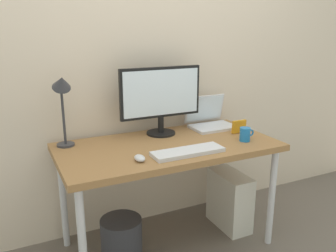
{
  "coord_description": "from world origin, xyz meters",
  "views": [
    {
      "loc": [
        -0.93,
        -1.94,
        1.46
      ],
      "look_at": [
        0.0,
        0.0,
        0.85
      ],
      "focal_mm": 37.88,
      "sensor_mm": 36.0,
      "label": 1
    }
  ],
  "objects_px": {
    "photo_frame": "(239,127)",
    "mouse": "(140,158)",
    "monitor": "(161,96)",
    "computer_tower": "(230,200)",
    "laptop": "(209,119)",
    "coffee_mug": "(245,134)",
    "keyboard": "(188,152)",
    "wastebasket": "(122,241)",
    "desk_lamp": "(62,94)",
    "desk": "(168,153)"
  },
  "relations": [
    {
      "from": "photo_frame",
      "to": "computer_tower",
      "type": "distance_m",
      "value": 0.57
    },
    {
      "from": "monitor",
      "to": "computer_tower",
      "type": "xyz_separation_m",
      "value": [
        0.47,
        -0.2,
        -0.79
      ]
    },
    {
      "from": "desk_lamp",
      "to": "photo_frame",
      "type": "height_order",
      "value": "desk_lamp"
    },
    {
      "from": "desk",
      "to": "photo_frame",
      "type": "height_order",
      "value": "photo_frame"
    },
    {
      "from": "mouse",
      "to": "wastebasket",
      "type": "height_order",
      "value": "mouse"
    },
    {
      "from": "desk_lamp",
      "to": "computer_tower",
      "type": "height_order",
      "value": "desk_lamp"
    },
    {
      "from": "computer_tower",
      "to": "wastebasket",
      "type": "distance_m",
      "value": 0.87
    },
    {
      "from": "desk_lamp",
      "to": "monitor",
      "type": "bearing_deg",
      "value": -0.08
    },
    {
      "from": "desk",
      "to": "wastebasket",
      "type": "distance_m",
      "value": 0.62
    },
    {
      "from": "desk",
      "to": "wastebasket",
      "type": "bearing_deg",
      "value": -172.62
    },
    {
      "from": "monitor",
      "to": "photo_frame",
      "type": "distance_m",
      "value": 0.59
    },
    {
      "from": "wastebasket",
      "to": "laptop",
      "type": "bearing_deg",
      "value": 19.18
    },
    {
      "from": "desk",
      "to": "laptop",
      "type": "distance_m",
      "value": 0.53
    },
    {
      "from": "laptop",
      "to": "wastebasket",
      "type": "xyz_separation_m",
      "value": [
        -0.8,
        -0.28,
        -0.64
      ]
    },
    {
      "from": "desk",
      "to": "photo_frame",
      "type": "xyz_separation_m",
      "value": [
        0.55,
        -0.0,
        0.11
      ]
    },
    {
      "from": "desk",
      "to": "monitor",
      "type": "height_order",
      "value": "monitor"
    },
    {
      "from": "keyboard",
      "to": "desk",
      "type": "bearing_deg",
      "value": 98.22
    },
    {
      "from": "keyboard",
      "to": "computer_tower",
      "type": "height_order",
      "value": "keyboard"
    },
    {
      "from": "coffee_mug",
      "to": "computer_tower",
      "type": "distance_m",
      "value": 0.59
    },
    {
      "from": "photo_frame",
      "to": "wastebasket",
      "type": "distance_m",
      "value": 1.1
    },
    {
      "from": "desk_lamp",
      "to": "wastebasket",
      "type": "height_order",
      "value": "desk_lamp"
    },
    {
      "from": "wastebasket",
      "to": "desk",
      "type": "bearing_deg",
      "value": 7.38
    },
    {
      "from": "mouse",
      "to": "photo_frame",
      "type": "bearing_deg",
      "value": 13.43
    },
    {
      "from": "monitor",
      "to": "photo_frame",
      "type": "bearing_deg",
      "value": -23.47
    },
    {
      "from": "photo_frame",
      "to": "computer_tower",
      "type": "height_order",
      "value": "photo_frame"
    },
    {
      "from": "computer_tower",
      "to": "photo_frame",
      "type": "bearing_deg",
      "value": -22.42
    },
    {
      "from": "coffee_mug",
      "to": "desk_lamp",
      "type": "bearing_deg",
      "value": 160.67
    },
    {
      "from": "laptop",
      "to": "mouse",
      "type": "height_order",
      "value": "laptop"
    },
    {
      "from": "desk",
      "to": "laptop",
      "type": "height_order",
      "value": "laptop"
    },
    {
      "from": "laptop",
      "to": "mouse",
      "type": "relative_size",
      "value": 3.56
    },
    {
      "from": "keyboard",
      "to": "monitor",
      "type": "bearing_deg",
      "value": 87.3
    },
    {
      "from": "desk_lamp",
      "to": "keyboard",
      "type": "xyz_separation_m",
      "value": [
        0.63,
        -0.43,
        -0.32
      ]
    },
    {
      "from": "photo_frame",
      "to": "laptop",
      "type": "bearing_deg",
      "value": 112.28
    },
    {
      "from": "coffee_mug",
      "to": "desk",
      "type": "bearing_deg",
      "value": 161.63
    },
    {
      "from": "desk_lamp",
      "to": "computer_tower",
      "type": "bearing_deg",
      "value": -10.38
    },
    {
      "from": "mouse",
      "to": "coffee_mug",
      "type": "height_order",
      "value": "coffee_mug"
    },
    {
      "from": "desk",
      "to": "keyboard",
      "type": "relative_size",
      "value": 3.16
    },
    {
      "from": "laptop",
      "to": "wastebasket",
      "type": "relative_size",
      "value": 1.07
    },
    {
      "from": "monitor",
      "to": "mouse",
      "type": "xyz_separation_m",
      "value": [
        -0.32,
        -0.41,
        -0.25
      ]
    },
    {
      "from": "keyboard",
      "to": "photo_frame",
      "type": "height_order",
      "value": "photo_frame"
    },
    {
      "from": "computer_tower",
      "to": "wastebasket",
      "type": "height_order",
      "value": "computer_tower"
    },
    {
      "from": "laptop",
      "to": "mouse",
      "type": "distance_m",
      "value": 0.85
    },
    {
      "from": "mouse",
      "to": "computer_tower",
      "type": "xyz_separation_m",
      "value": [
        0.79,
        0.21,
        -0.54
      ]
    },
    {
      "from": "mouse",
      "to": "computer_tower",
      "type": "bearing_deg",
      "value": 15.05
    },
    {
      "from": "desk",
      "to": "wastebasket",
      "type": "relative_size",
      "value": 4.64
    },
    {
      "from": "keyboard",
      "to": "photo_frame",
      "type": "relative_size",
      "value": 4.0
    },
    {
      "from": "monitor",
      "to": "computer_tower",
      "type": "height_order",
      "value": "monitor"
    },
    {
      "from": "photo_frame",
      "to": "mouse",
      "type": "bearing_deg",
      "value": -166.57
    },
    {
      "from": "desk_lamp",
      "to": "keyboard",
      "type": "relative_size",
      "value": 1.07
    },
    {
      "from": "monitor",
      "to": "computer_tower",
      "type": "bearing_deg",
      "value": -23.55
    }
  ]
}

